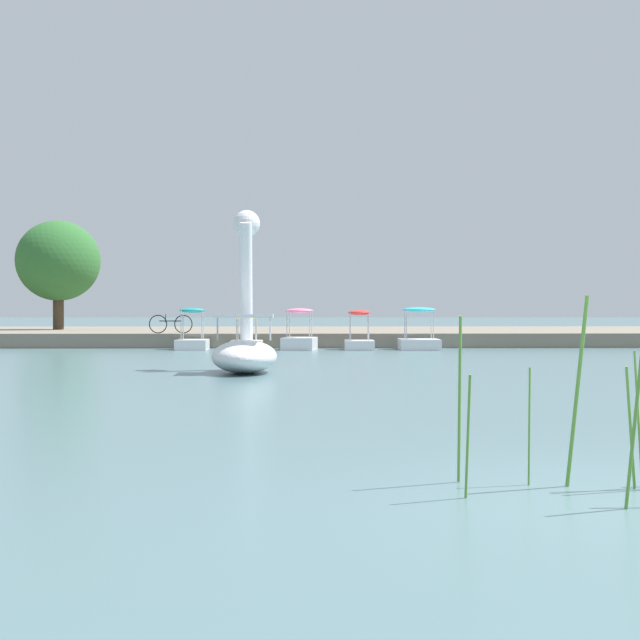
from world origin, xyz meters
TOP-DOWN VIEW (x-y plane):
  - shore_bank_far at (0.00, 41.53)m, footprint 147.97×20.96m
  - swan_boat at (-3.96, 15.55)m, footprint 1.56×3.42m
  - pedal_boat_cyan at (1.99, 29.60)m, footprint 1.62×2.40m
  - pedal_boat_red at (-0.32, 29.52)m, footprint 1.20×2.09m
  - pedal_boat_pink at (-2.62, 29.64)m, footprint 1.45×2.30m
  - pedal_boat_yellow at (-4.66, 29.90)m, footprint 1.21×1.89m
  - pedal_boat_teal at (-6.75, 29.83)m, footprint 1.22×2.17m
  - tree_broadleaf_behind_dock at (-14.60, 40.73)m, footprint 5.58×5.46m
  - bicycle_parked at (-7.83, 31.65)m, footprint 1.79×0.23m

SIDE VIEW (x-z plane):
  - shore_bank_far at x=0.00m, z-range 0.00..0.58m
  - pedal_boat_teal at x=-6.75m, z-range -0.39..1.22m
  - pedal_boat_yellow at x=-4.66m, z-range -0.27..1.09m
  - pedal_boat_cyan at x=1.99m, z-range -0.39..1.24m
  - pedal_boat_pink at x=-2.62m, z-range -0.37..1.22m
  - pedal_boat_red at x=-0.32m, z-range -0.33..1.19m
  - swan_boat at x=-3.96m, z-range -1.20..2.76m
  - bicycle_parked at x=-7.83m, z-range 0.58..1.35m
  - tree_broadleaf_behind_dock at x=-14.60m, z-range 1.28..6.72m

